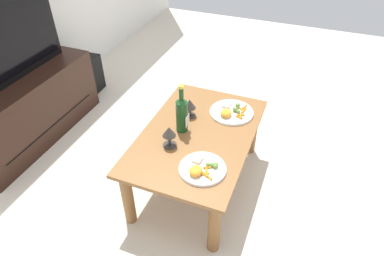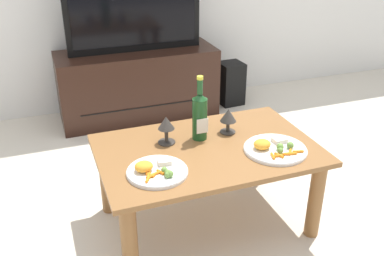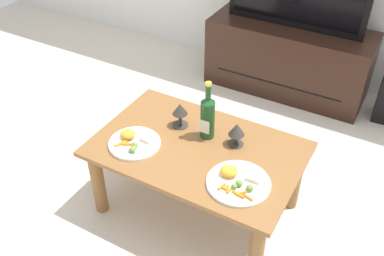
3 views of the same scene
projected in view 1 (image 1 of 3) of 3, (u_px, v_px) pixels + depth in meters
ground_plane at (197, 181)px, 2.36m from camera, size 6.40×6.40×0.00m
dining_table at (198, 143)px, 2.15m from camera, size 1.03×0.67×0.43m
tv_stand at (28, 108)px, 2.61m from camera, size 1.18×0.43×0.52m
tv_screen at (3, 41)px, 2.26m from camera, size 0.98×0.05×0.60m
floor_speaker at (90, 73)px, 3.22m from camera, size 0.20×0.20×0.35m
wine_bottle at (181, 114)px, 2.04m from camera, size 0.07×0.07×0.32m
goblet_left at (169, 133)px, 1.95m from camera, size 0.08×0.08×0.14m
goblet_right at (190, 105)px, 2.19m from camera, size 0.08×0.08×0.13m
dinner_plate_left at (202, 168)px, 1.84m from camera, size 0.26×0.26×0.06m
dinner_plate_right at (231, 112)px, 2.25m from camera, size 0.29×0.29×0.06m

